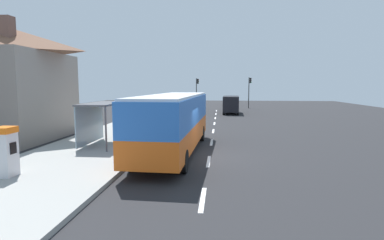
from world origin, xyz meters
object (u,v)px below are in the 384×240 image
(white_van, at_px, (231,103))
(recycling_bin_red, at_px, (144,132))
(bus_shelter, at_px, (98,113))
(sedan_far, at_px, (230,104))
(ticket_machine, at_px, (6,151))
(sedan_near, at_px, (228,101))
(recycling_bin_yellow, at_px, (138,135))
(traffic_light_far_side, at_px, (197,88))
(bus, at_px, (174,120))
(recycling_bin_green, at_px, (141,134))
(traffic_light_near_side, at_px, (249,88))

(white_van, xyz_separation_m, recycling_bin_red, (-6.40, -21.00, -0.69))
(bus_shelter, bearing_deg, sedan_far, 73.81)
(ticket_machine, distance_m, bus_shelter, 6.72)
(white_van, xyz_separation_m, sedan_near, (0.10, 16.58, -0.55))
(sedan_near, bearing_deg, recycling_bin_yellow, -99.47)
(white_van, bearing_deg, recycling_bin_yellow, -105.95)
(recycling_bin_red, relative_size, traffic_light_far_side, 0.19)
(white_van, height_order, recycling_bin_yellow, white_van)
(white_van, height_order, sedan_near, white_van)
(bus, relative_size, bus_shelter, 2.77)
(white_van, xyz_separation_m, recycling_bin_green, (-6.40, -21.70, -0.69))
(white_van, bearing_deg, traffic_light_near_side, 71.21)
(white_van, height_order, ticket_machine, white_van)
(bus, distance_m, recycling_bin_green, 3.70)
(ticket_machine, distance_m, traffic_light_near_side, 41.46)
(recycling_bin_yellow, distance_m, recycling_bin_red, 1.40)
(recycling_bin_red, bearing_deg, bus, -51.89)
(recycling_bin_red, distance_m, traffic_light_near_side, 32.30)
(bus_shelter, bearing_deg, recycling_bin_red, 42.93)
(bus, distance_m, bus_shelter, 4.84)
(sedan_far, distance_m, ticket_machine, 37.88)
(ticket_machine, relative_size, bus_shelter, 0.48)
(ticket_machine, height_order, traffic_light_far_side, traffic_light_far_side)
(bus, relative_size, ticket_machine, 5.72)
(ticket_machine, bearing_deg, traffic_light_far_side, 83.82)
(sedan_near, xyz_separation_m, recycling_bin_green, (-6.50, -38.28, -0.14))
(bus_shelter, bearing_deg, sedan_near, 77.60)
(ticket_machine, xyz_separation_m, recycling_bin_yellow, (3.24, 7.23, -0.52))
(sedan_near, bearing_deg, ticket_machine, -101.91)
(white_van, bearing_deg, ticket_machine, -108.03)
(ticket_machine, distance_m, recycling_bin_green, 8.59)
(sedan_far, xyz_separation_m, bus_shelter, (-8.72, -30.03, 1.31))
(bus, height_order, traffic_light_far_side, traffic_light_far_side)
(ticket_machine, distance_m, recycling_bin_red, 9.24)
(white_van, distance_m, recycling_bin_red, 21.96)
(recycling_bin_red, xyz_separation_m, traffic_light_far_side, (1.10, 31.50, 2.60))
(white_van, bearing_deg, bus, -99.19)
(sedan_far, xyz_separation_m, recycling_bin_green, (-6.50, -28.67, -0.14))
(ticket_machine, xyz_separation_m, traffic_light_far_side, (4.35, 40.13, 2.09))
(white_van, xyz_separation_m, recycling_bin_yellow, (-6.40, -22.40, -0.69))
(sedan_far, xyz_separation_m, recycling_bin_yellow, (-6.50, -29.37, -0.14))
(traffic_light_near_side, bearing_deg, traffic_light_far_side, 174.68)
(sedan_near, relative_size, recycling_bin_green, 4.65)
(bus, height_order, bus_shelter, bus)
(sedan_near, height_order, ticket_machine, ticket_machine)
(recycling_bin_red, height_order, traffic_light_far_side, traffic_light_far_side)
(bus, xyz_separation_m, ticket_machine, (-5.73, -5.46, -0.67))
(bus, bearing_deg, sedan_near, 84.38)
(sedan_near, distance_m, recycling_bin_green, 38.83)
(sedan_far, xyz_separation_m, traffic_light_near_side, (3.20, 2.73, 2.54))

